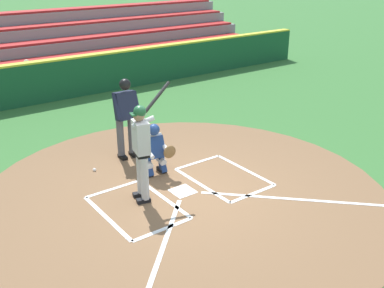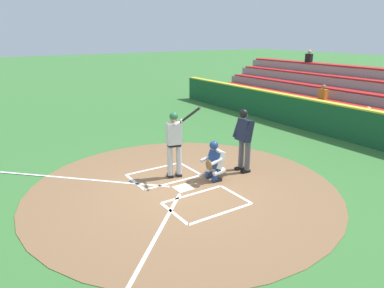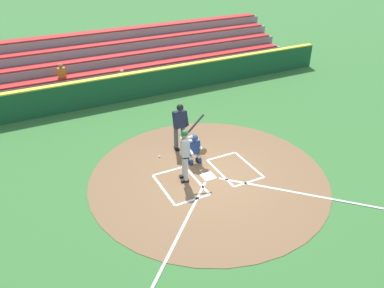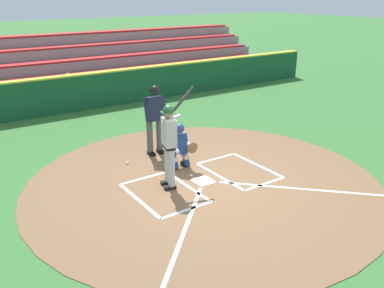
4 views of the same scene
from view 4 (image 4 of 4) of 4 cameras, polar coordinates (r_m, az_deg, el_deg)
ground_plane at (r=9.46m, az=1.59°, el=-5.20°), size 120.00×120.00×0.00m
dirt_circle at (r=9.46m, az=1.59°, el=-5.17°), size 8.00×8.00×0.01m
home_plate_and_chalk at (r=8.83m, az=4.95°, el=-7.13°), size 7.93×4.91×0.01m
batter at (r=8.81m, az=-3.15°, el=0.56°), size 1.05×0.54×2.13m
catcher at (r=10.00m, az=-1.72°, el=-0.09°), size 0.59×0.63×1.13m
plate_umpire at (r=10.71m, az=-5.18°, el=3.98°), size 0.59×0.43×1.86m
baseball at (r=10.47m, az=-8.91°, el=-2.62°), size 0.07×0.07×0.07m
backstop_wall at (r=15.64m, az=-14.77°, el=7.01°), size 22.00×0.36×1.31m
bleacher_stand at (r=18.65m, az=-18.36°, el=9.36°), size 20.00×4.25×3.00m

